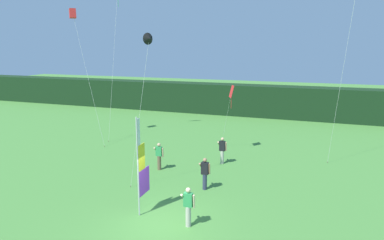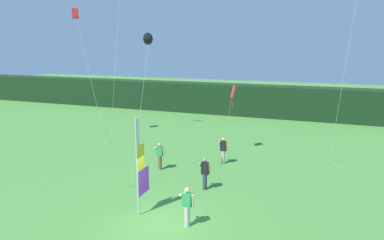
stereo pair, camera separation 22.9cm
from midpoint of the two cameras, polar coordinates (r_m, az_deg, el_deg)
ground_plane at (r=14.99m, az=-5.51°, el=-16.43°), size 120.00×120.00×0.00m
distant_treeline at (r=36.64m, az=10.45°, el=3.11°), size 80.00×2.40×3.15m
banner_flag at (r=15.19m, az=-8.67°, el=-7.60°), size 0.06×1.03×4.30m
person_near_banner at (r=17.76m, az=1.73°, el=-8.56°), size 0.55×0.48×1.66m
person_mid_field at (r=21.57m, az=4.63°, el=-4.84°), size 0.55×0.48×1.66m
person_far_left at (r=20.59m, az=-5.67°, el=-5.76°), size 0.55×0.48×1.61m
person_far_right at (r=14.37m, az=-1.08°, el=-13.77°), size 0.55×0.48×1.65m
kite_red_diamond_0 at (r=23.31m, az=6.08°, el=4.20°), size 1.22×1.71×4.57m
kite_black_delta_1 at (r=17.02m, az=-7.42°, el=12.72°), size 1.32×0.67×7.72m
kite_red_box_4 at (r=27.53m, az=-19.02°, el=15.92°), size 3.08×1.33×9.71m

